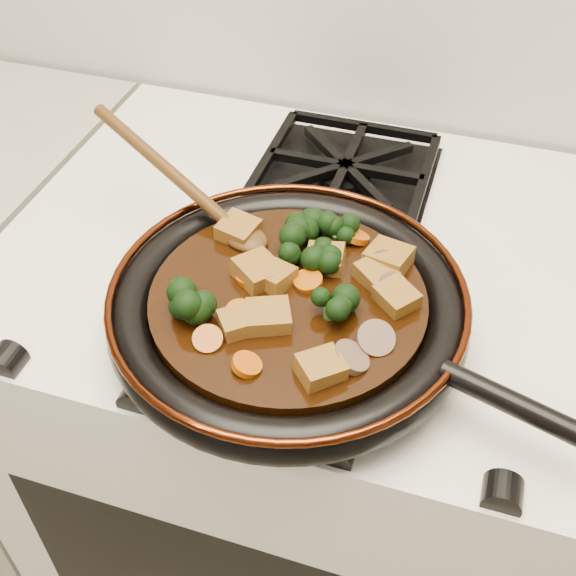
% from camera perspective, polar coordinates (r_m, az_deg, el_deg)
% --- Properties ---
extents(stove, '(0.76, 0.60, 0.90)m').
position_cam_1_polar(stove, '(1.22, 1.64, -12.77)').
color(stove, white).
rests_on(stove, ground).
extents(burner_grate_front, '(0.23, 0.23, 0.03)m').
position_cam_1_polar(burner_grate_front, '(0.78, -0.61, -2.16)').
color(burner_grate_front, black).
rests_on(burner_grate_front, stove).
extents(burner_grate_back, '(0.23, 0.23, 0.03)m').
position_cam_1_polar(burner_grate_back, '(0.98, 4.53, 9.14)').
color(burner_grate_back, black).
rests_on(burner_grate_back, stove).
extents(skillet, '(0.49, 0.37, 0.05)m').
position_cam_1_polar(skillet, '(0.74, 0.12, -1.51)').
color(skillet, black).
rests_on(skillet, burner_grate_front).
extents(braising_sauce, '(0.28, 0.28, 0.02)m').
position_cam_1_polar(braising_sauce, '(0.74, 0.00, -1.17)').
color(braising_sauce, black).
rests_on(braising_sauce, skillet).
extents(tofu_cube_0, '(0.05, 0.05, 0.03)m').
position_cam_1_polar(tofu_cube_0, '(0.66, 2.59, -6.40)').
color(tofu_cube_0, '#8C5F20').
rests_on(tofu_cube_0, braising_sauce).
extents(tofu_cube_1, '(0.05, 0.05, 0.02)m').
position_cam_1_polar(tofu_cube_1, '(0.70, -3.81, -2.76)').
color(tofu_cube_1, '#8C5F20').
rests_on(tofu_cube_1, braising_sauce).
extents(tofu_cube_2, '(0.05, 0.05, 0.02)m').
position_cam_1_polar(tofu_cube_2, '(0.70, -1.56, -2.34)').
color(tofu_cube_2, '#8C5F20').
rests_on(tofu_cube_2, braising_sauce).
extents(tofu_cube_3, '(0.05, 0.05, 0.02)m').
position_cam_1_polar(tofu_cube_3, '(0.75, 6.95, 1.04)').
color(tofu_cube_3, '#8C5F20').
rests_on(tofu_cube_3, braising_sauce).
extents(tofu_cube_4, '(0.04, 0.05, 0.02)m').
position_cam_1_polar(tofu_cube_4, '(0.74, -0.95, 0.82)').
color(tofu_cube_4, '#8C5F20').
rests_on(tofu_cube_4, braising_sauce).
extents(tofu_cube_5, '(0.05, 0.05, 0.03)m').
position_cam_1_polar(tofu_cube_5, '(0.80, -3.94, 4.55)').
color(tofu_cube_5, '#8C5F20').
rests_on(tofu_cube_5, braising_sauce).
extents(tofu_cube_6, '(0.04, 0.04, 0.03)m').
position_cam_1_polar(tofu_cube_6, '(0.76, 2.96, 2.22)').
color(tofu_cube_6, '#8C5F20').
rests_on(tofu_cube_6, braising_sauce).
extents(tofu_cube_7, '(0.06, 0.06, 0.03)m').
position_cam_1_polar(tofu_cube_7, '(0.75, -2.40, 1.28)').
color(tofu_cube_7, '#8C5F20').
rests_on(tofu_cube_7, braising_sauce).
extents(tofu_cube_8, '(0.05, 0.05, 0.02)m').
position_cam_1_polar(tofu_cube_8, '(0.73, 8.55, -0.78)').
color(tofu_cube_8, '#8C5F20').
rests_on(tofu_cube_8, braising_sauce).
extents(tofu_cube_9, '(0.05, 0.05, 0.03)m').
position_cam_1_polar(tofu_cube_9, '(0.77, 7.91, 2.27)').
color(tofu_cube_9, '#8C5F20').
rests_on(tofu_cube_9, braising_sauce).
extents(broccoli_floret_0, '(0.09, 0.08, 0.07)m').
position_cam_1_polar(broccoli_floret_0, '(0.77, 0.32, 2.98)').
color(broccoli_floret_0, black).
rests_on(broccoli_floret_0, braising_sauce).
extents(broccoli_floret_1, '(0.08, 0.09, 0.07)m').
position_cam_1_polar(broccoli_floret_1, '(0.71, -7.59, -1.28)').
color(broccoli_floret_1, black).
rests_on(broccoli_floret_1, braising_sauce).
extents(broccoli_floret_2, '(0.09, 0.08, 0.06)m').
position_cam_1_polar(broccoli_floret_2, '(0.76, 2.78, 2.38)').
color(broccoli_floret_2, black).
rests_on(broccoli_floret_2, braising_sauce).
extents(broccoli_floret_3, '(0.07, 0.08, 0.05)m').
position_cam_1_polar(broccoli_floret_3, '(0.70, 3.30, -1.69)').
color(broccoli_floret_3, black).
rests_on(broccoli_floret_3, braising_sauce).
extents(broccoli_floret_4, '(0.07, 0.08, 0.06)m').
position_cam_1_polar(broccoli_floret_4, '(0.79, 1.31, 4.52)').
color(broccoli_floret_4, black).
rests_on(broccoli_floret_4, braising_sauce).
extents(broccoli_floret_5, '(0.08, 0.09, 0.07)m').
position_cam_1_polar(broccoli_floret_5, '(0.79, 3.94, 4.32)').
color(broccoli_floret_5, black).
rests_on(broccoli_floret_5, braising_sauce).
extents(carrot_coin_0, '(0.03, 0.03, 0.02)m').
position_cam_1_polar(carrot_coin_0, '(0.69, -6.36, -4.06)').
color(carrot_coin_0, '#B34A04').
rests_on(carrot_coin_0, braising_sauce).
extents(carrot_coin_1, '(0.03, 0.03, 0.02)m').
position_cam_1_polar(carrot_coin_1, '(0.80, 5.36, 4.08)').
color(carrot_coin_1, '#B34A04').
rests_on(carrot_coin_1, braising_sauce).
extents(carrot_coin_2, '(0.03, 0.03, 0.01)m').
position_cam_1_polar(carrot_coin_2, '(0.74, 1.60, 0.54)').
color(carrot_coin_2, '#B34A04').
rests_on(carrot_coin_2, braising_sauce).
extents(carrot_coin_3, '(0.03, 0.03, 0.01)m').
position_cam_1_polar(carrot_coin_3, '(0.71, -3.81, -1.92)').
color(carrot_coin_3, '#B34A04').
rests_on(carrot_coin_3, braising_sauce).
extents(carrot_coin_4, '(0.03, 0.03, 0.01)m').
position_cam_1_polar(carrot_coin_4, '(0.75, -2.95, 0.94)').
color(carrot_coin_4, '#B34A04').
rests_on(carrot_coin_4, braising_sauce).
extents(carrot_coin_5, '(0.03, 0.03, 0.02)m').
position_cam_1_polar(carrot_coin_5, '(0.67, -3.29, -6.06)').
color(carrot_coin_5, '#B34A04').
rests_on(carrot_coin_5, braising_sauce).
extents(mushroom_slice_0, '(0.04, 0.05, 0.03)m').
position_cam_1_polar(mushroom_slice_0, '(0.74, 8.19, 0.02)').
color(mushroom_slice_0, brown).
rests_on(mushroom_slice_0, braising_sauce).
extents(mushroom_slice_1, '(0.04, 0.04, 0.03)m').
position_cam_1_polar(mushroom_slice_1, '(0.76, 7.41, 1.76)').
color(mushroom_slice_1, brown).
rests_on(mushroom_slice_1, braising_sauce).
extents(mushroom_slice_2, '(0.05, 0.05, 0.02)m').
position_cam_1_polar(mushroom_slice_2, '(0.69, 6.94, -3.99)').
color(mushroom_slice_2, brown).
rests_on(mushroom_slice_2, braising_sauce).
extents(mushroom_slice_3, '(0.05, 0.05, 0.02)m').
position_cam_1_polar(mushroom_slice_3, '(0.67, 4.97, -5.48)').
color(mushroom_slice_3, brown).
rests_on(mushroom_slice_3, braising_sauce).
extents(wooden_spoon, '(0.15, 0.09, 0.25)m').
position_cam_1_polar(wooden_spoon, '(0.82, -6.93, 7.04)').
color(wooden_spoon, '#4A2B0F').
rests_on(wooden_spoon, braising_sauce).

